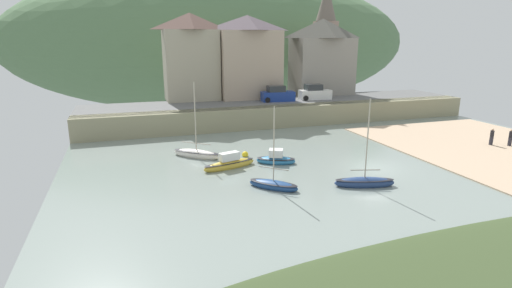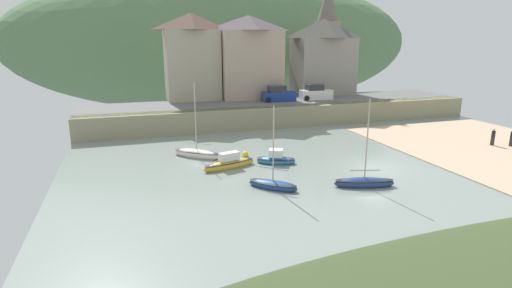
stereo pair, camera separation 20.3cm
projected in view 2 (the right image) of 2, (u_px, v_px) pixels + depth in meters
The scene contains 17 objects.
ground at pixel (486, 210), 24.00m from camera, with size 48.00×41.00×0.61m.
quay_seawall at pixel (290, 114), 48.19m from camera, with size 48.00×9.40×2.40m.
hillside_backdrop at pixel (220, 43), 81.04m from camera, with size 80.00×44.00×26.36m.
waterfront_building_left at pixel (192, 57), 50.60m from camera, with size 6.92×4.53×10.70m.
waterfront_building_centre at pixel (249, 57), 52.84m from camera, with size 8.20×6.27×10.55m.
waterfront_building_right at pixel (323, 56), 56.11m from camera, with size 8.46×5.30×10.27m.
church_with_spire at pixel (327, 36), 59.81m from camera, with size 3.00×3.00×15.59m.
dinghy_open_wooden at pixel (276, 159), 33.48m from camera, with size 3.50×2.59×1.34m.
sailboat_nearest_shore at pixel (229, 164), 32.20m from camera, with size 4.67×2.18×1.47m.
sailboat_blue_trim at pixel (197, 154), 35.16m from camera, with size 4.09×3.76×6.71m.
rowboat_small_beached at pixel (273, 185), 27.84m from camera, with size 3.37×3.31×5.90m.
sailboat_white_hull at pixel (364, 182), 28.19m from camera, with size 4.37×2.21×6.35m.
parked_car_near_slipway at pixel (278, 95), 50.59m from camera, with size 4.20×1.96×1.95m.
parked_car_by_wall at pixel (316, 93), 52.13m from camera, with size 4.22×2.02×1.95m.
person_on_slipway at pixel (512, 137), 38.22m from camera, with size 0.34×0.34×1.62m.
person_near_water at pixel (493, 136), 38.57m from camera, with size 0.34×0.34×1.62m.
mooring_buoy at pixel (245, 154), 35.46m from camera, with size 0.56×0.56×0.56m.
Camera 2 is at (-18.48, -26.49, 10.01)m, focal length 28.35 mm.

